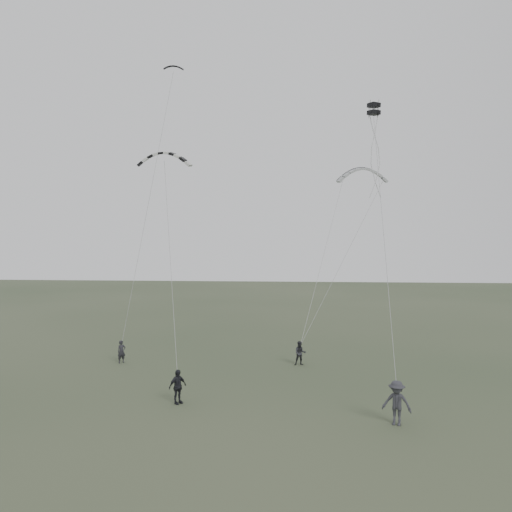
# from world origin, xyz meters

# --- Properties ---
(ground) EXTENTS (140.00, 140.00, 0.00)m
(ground) POSITION_xyz_m (0.00, 0.00, 0.00)
(ground) COLOR #32402A
(ground) RESTS_ON ground
(flyer_left) EXTENTS (0.65, 0.62, 1.49)m
(flyer_left) POSITION_xyz_m (-7.73, 6.37, 0.75)
(flyer_left) COLOR black
(flyer_left) RESTS_ON ground
(flyer_right) EXTENTS (0.81, 0.66, 1.56)m
(flyer_right) POSITION_xyz_m (4.10, 6.72, 0.78)
(flyer_right) COLOR #242428
(flyer_right) RESTS_ON ground
(flyer_center) EXTENTS (0.98, 1.03, 1.71)m
(flyer_center) POSITION_xyz_m (-2.10, -1.39, 0.86)
(flyer_center) COLOR black
(flyer_center) RESTS_ON ground
(flyer_far) EXTENTS (1.46, 1.14, 1.98)m
(flyer_far) POSITION_xyz_m (8.24, -3.45, 0.99)
(flyer_far) COLOR #2D2D33
(flyer_far) RESTS_ON ground
(kite_dark_small) EXTENTS (1.48, 0.77, 0.58)m
(kite_dark_small) POSITION_xyz_m (-5.01, 10.00, 20.64)
(kite_dark_small) COLOR black
(kite_dark_small) RESTS_ON flyer_left
(kite_pale_large) EXTENTS (3.97, 1.47, 1.72)m
(kite_pale_large) POSITION_xyz_m (8.94, 13.50, 13.63)
(kite_pale_large) COLOR #A4A6A9
(kite_pale_large) RESTS_ON flyer_right
(kite_striped) EXTENTS (3.36, 1.32, 1.40)m
(kite_striped) POSITION_xyz_m (-4.25, 4.44, 13.49)
(kite_striped) COLOR black
(kite_striped) RESTS_ON flyer_center
(kite_box) EXTENTS (0.82, 0.83, 0.72)m
(kite_box) POSITION_xyz_m (8.42, 4.88, 16.01)
(kite_box) COLOR black
(kite_box) RESTS_ON flyer_far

